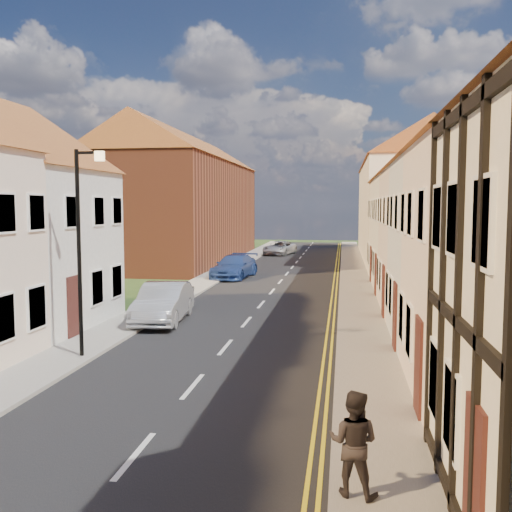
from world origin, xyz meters
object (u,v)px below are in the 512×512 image
car_mid (164,303)px  pedestrian_right (354,443)px  lamppost (82,240)px  car_distant (280,248)px  car_far (234,267)px

car_mid → pedestrian_right: 14.45m
lamppost → car_distant: lamppost is taller
car_mid → car_distant: car_mid is taller
car_mid → car_far: size_ratio=0.93×
lamppost → car_far: bearing=87.8°
pedestrian_right → car_mid: bearing=-45.5°
car_distant → car_mid: bearing=-79.4°
pedestrian_right → car_distant: bearing=-67.0°
car_mid → car_distant: 31.03m
pedestrian_right → car_far: bearing=-60.1°
lamppost → car_mid: size_ratio=1.30×
lamppost → car_far: size_ratio=1.21×
car_mid → car_far: 13.79m
car_distant → pedestrian_right: (5.97, -43.61, 0.29)m
car_mid → lamppost: bearing=-101.1°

